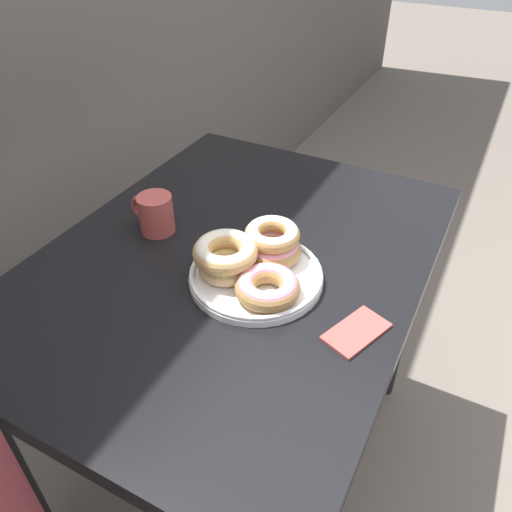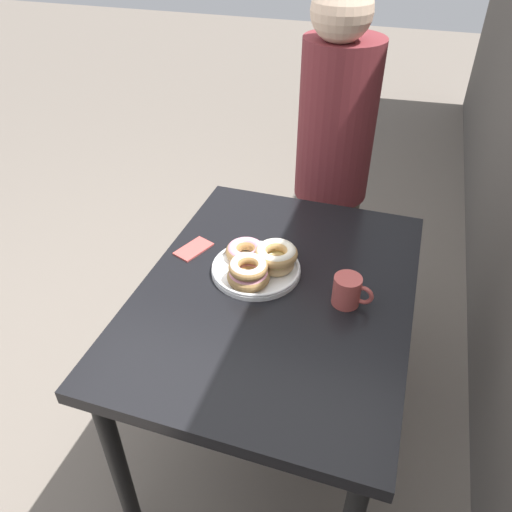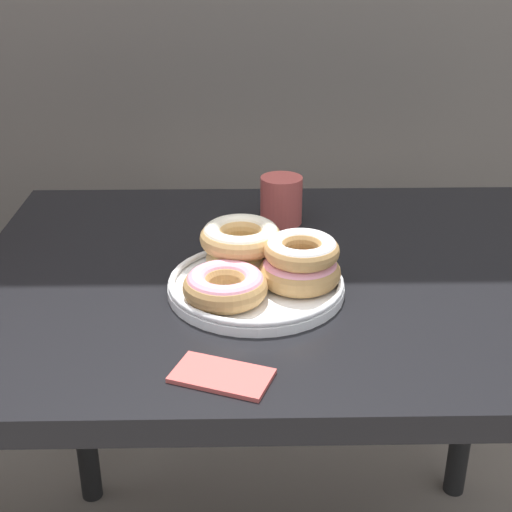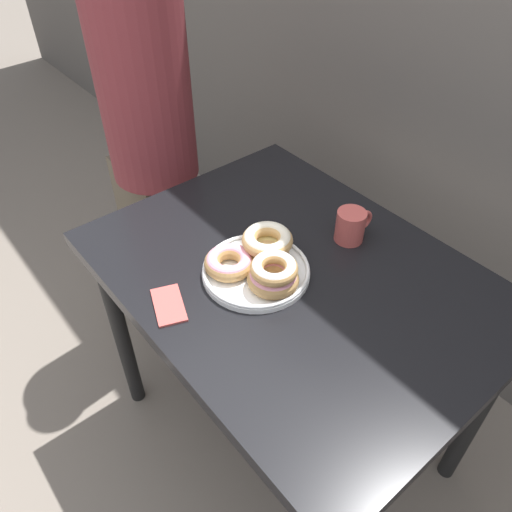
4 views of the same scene
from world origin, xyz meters
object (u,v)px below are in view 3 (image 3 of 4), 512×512
(coffee_mug, at_px, (281,199))
(napkin, at_px, (222,376))
(dining_table, at_px, (286,320))
(donut_plate, at_px, (259,267))

(coffee_mug, bearing_deg, napkin, -101.04)
(dining_table, xyz_separation_m, napkin, (-0.10, -0.30, 0.10))
(donut_plate, height_order, napkin, donut_plate)
(donut_plate, xyz_separation_m, napkin, (-0.05, -0.23, -0.04))
(dining_table, relative_size, donut_plate, 3.66)
(donut_plate, height_order, coffee_mug, same)
(dining_table, height_order, napkin, napkin)
(dining_table, relative_size, coffee_mug, 8.97)
(coffee_mug, xyz_separation_m, napkin, (-0.10, -0.50, -0.04))
(dining_table, bearing_deg, donut_plate, -123.43)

